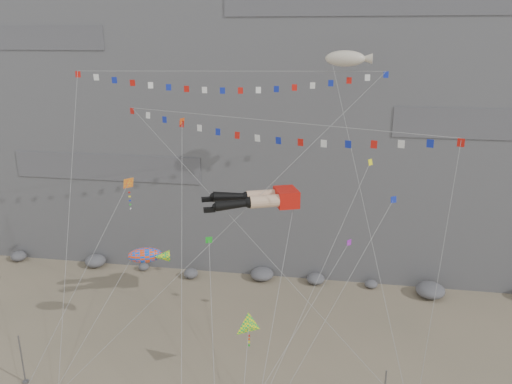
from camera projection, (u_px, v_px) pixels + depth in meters
ground at (230, 376)px, 40.16m from camera, size 120.00×120.00×0.00m
cliff at (281, 46)px, 62.81m from camera, size 80.00×28.00×50.00m
talus_boulders at (262, 274)px, 55.99m from camera, size 60.00×3.00×1.20m
anchor_pole_left at (22, 360)px, 38.77m from camera, size 0.12×0.12×4.26m
legs_kite at (261, 199)px, 41.33m from camera, size 8.12×16.12×19.72m
flag_banner_upper at (231, 72)px, 43.48m from camera, size 26.71×16.92×29.54m
flag_banner_lower at (268, 121)px, 38.18m from camera, size 26.18×12.20×24.22m
harlequin_kite at (128, 184)px, 40.96m from camera, size 6.88×9.92×18.06m
fish_windsock at (145, 255)px, 41.21m from camera, size 7.36×8.20×12.36m
delta_kite at (249, 327)px, 36.44m from camera, size 2.03×8.12×9.35m
blimp_windsock at (345, 59)px, 42.47m from camera, size 8.11×15.16×28.77m
small_kite_a at (182, 126)px, 42.22m from camera, size 4.14×14.75×24.08m
small_kite_b at (347, 246)px, 40.94m from camera, size 8.12×12.84×17.38m
small_kite_c at (209, 243)px, 37.79m from camera, size 3.18×9.69×14.73m
small_kite_d at (368, 167)px, 41.40m from camera, size 8.46×14.38×22.53m
small_kite_e at (391, 204)px, 37.42m from camera, size 9.02×9.34×18.79m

